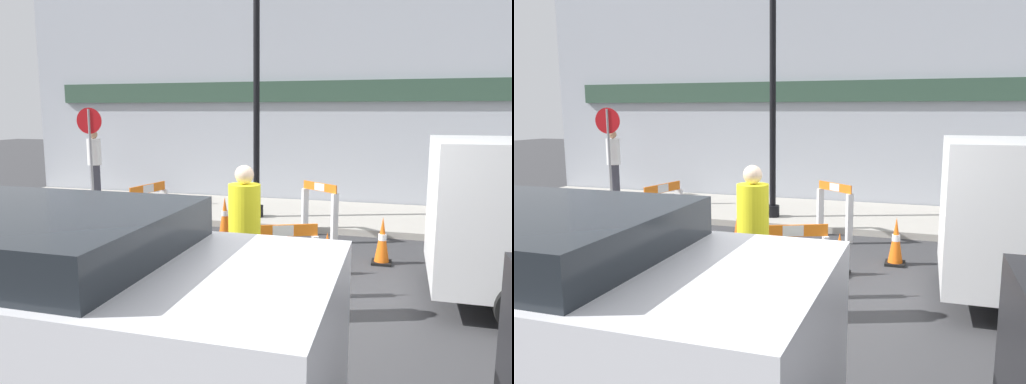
% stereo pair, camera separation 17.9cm
% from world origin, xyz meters
% --- Properties ---
extents(ground_plane, '(60.00, 60.00, 0.00)m').
position_xyz_m(ground_plane, '(0.00, 0.00, 0.00)').
color(ground_plane, '#38383A').
extents(sidewalk_slab, '(18.00, 2.90, 0.13)m').
position_xyz_m(sidewalk_slab, '(0.00, 5.95, 0.06)').
color(sidewalk_slab, '#ADA89E').
rests_on(sidewalk_slab, ground_plane).
extents(storefront_facade, '(18.00, 0.22, 5.50)m').
position_xyz_m(storefront_facade, '(0.00, 7.47, 2.75)').
color(storefront_facade, '#A3A8B2').
rests_on(storefront_facade, ground_plane).
extents(streetlamp_post, '(0.44, 0.44, 6.43)m').
position_xyz_m(streetlamp_post, '(-1.89, 5.11, 4.19)').
color(streetlamp_post, black).
rests_on(streetlamp_post, sidewalk_slab).
extents(stop_sign, '(0.60, 0.12, 2.28)m').
position_xyz_m(stop_sign, '(-5.96, 5.28, 1.65)').
color(stop_sign, gray).
rests_on(stop_sign, sidewalk_slab).
extents(barricade_0, '(0.75, 0.60, 1.05)m').
position_xyz_m(barricade_0, '(-0.41, 4.13, 0.56)').
color(barricade_0, white).
rests_on(barricade_0, ground_plane).
extents(barricade_1, '(0.29, 0.92, 1.11)m').
position_xyz_m(barricade_1, '(-3.10, 2.69, 0.60)').
color(barricade_1, white).
rests_on(barricade_1, ground_plane).
extents(barricade_2, '(0.85, 0.46, 0.96)m').
position_xyz_m(barricade_2, '(-0.37, 1.04, 0.52)').
color(barricade_2, white).
rests_on(barricade_2, ground_plane).
extents(traffic_cone_0, '(0.30, 0.30, 0.73)m').
position_xyz_m(traffic_cone_0, '(-2.17, 3.92, 0.36)').
color(traffic_cone_0, black).
rests_on(traffic_cone_0, ground_plane).
extents(traffic_cone_1, '(0.30, 0.30, 0.74)m').
position_xyz_m(traffic_cone_1, '(0.77, 2.88, 0.36)').
color(traffic_cone_1, black).
rests_on(traffic_cone_1, ground_plane).
extents(traffic_cone_2, '(0.30, 0.30, 0.56)m').
position_xyz_m(traffic_cone_2, '(-1.69, 3.90, 0.27)').
color(traffic_cone_2, black).
rests_on(traffic_cone_2, ground_plane).
extents(traffic_cone_3, '(0.30, 0.30, 0.60)m').
position_xyz_m(traffic_cone_3, '(-2.97, 1.58, 0.29)').
color(traffic_cone_3, black).
rests_on(traffic_cone_3, ground_plane).
extents(traffic_cone_4, '(0.30, 0.30, 0.63)m').
position_xyz_m(traffic_cone_4, '(0.02, 2.14, 0.30)').
color(traffic_cone_4, black).
rests_on(traffic_cone_4, ground_plane).
extents(person_worker, '(0.44, 0.44, 1.76)m').
position_xyz_m(person_worker, '(-0.64, 0.31, 0.95)').
color(person_worker, '#33333D').
rests_on(person_worker, ground_plane).
extents(person_pedestrian, '(0.46, 0.46, 1.70)m').
position_xyz_m(person_pedestrian, '(-6.67, 6.46, 1.04)').
color(person_pedestrian, '#33333D').
rests_on(person_pedestrian, sidewalk_slab).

